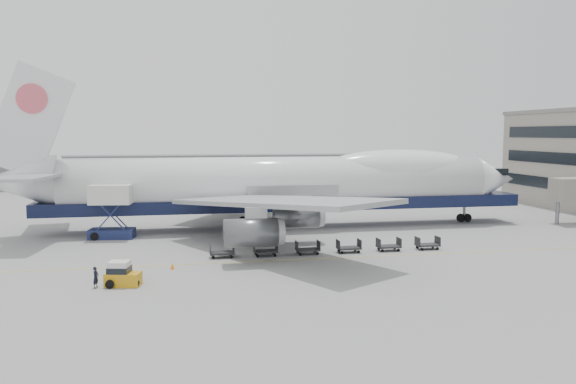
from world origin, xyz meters
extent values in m
plane|color=gray|center=(0.00, 0.00, 0.00)|extent=(260.00, 260.00, 0.00)
cube|color=gold|center=(0.00, -6.00, 0.01)|extent=(60.00, 0.15, 0.01)
cylinder|color=slate|center=(36.00, 8.00, 1.50)|extent=(0.50, 0.50, 3.00)
cube|color=slate|center=(-10.00, 70.00, 3.50)|extent=(110.00, 8.00, 7.00)
cylinder|color=white|center=(0.00, 12.00, 5.70)|extent=(52.00, 6.40, 6.40)
cube|color=#0E1433|center=(1.00, 12.00, 3.14)|extent=(60.00, 5.76, 1.50)
cone|color=white|center=(29.00, 12.00, 5.70)|extent=(6.00, 6.40, 6.40)
cone|color=white|center=(-30.50, 12.00, 6.30)|extent=(9.00, 6.40, 6.40)
ellipsoid|color=white|center=(15.60, 12.00, 7.46)|extent=(20.67, 5.78, 4.56)
cube|color=white|center=(-29.00, 12.00, 13.20)|extent=(10.52, 0.50, 13.56)
cylinder|color=#E05769|center=(-28.50, 12.00, 15.70)|extent=(3.40, 0.30, 3.40)
cube|color=#9EA0A3|center=(-3.00, -2.28, 5.10)|extent=(20.35, 26.74, 2.26)
cube|color=#9EA0A3|center=(-3.00, 26.28, 5.10)|extent=(20.35, 26.74, 2.26)
cylinder|color=#595B60|center=(-6.00, 31.00, 2.90)|extent=(4.80, 2.60, 2.60)
cylinder|color=#595B60|center=(0.00, 22.00, 2.90)|extent=(4.80, 2.60, 2.60)
cylinder|color=#595B60|center=(0.00, 2.00, 2.90)|extent=(4.80, 2.60, 2.60)
cylinder|color=#595B60|center=(-6.00, -7.00, 2.90)|extent=(4.80, 2.60, 2.60)
cylinder|color=slate|center=(25.00, 12.00, 1.25)|extent=(0.36, 0.36, 2.50)
cylinder|color=black|center=(25.00, 12.00, 0.55)|extent=(1.10, 0.45, 1.10)
cylinder|color=slate|center=(-3.00, 9.00, 1.25)|extent=(0.36, 0.36, 2.50)
cylinder|color=black|center=(-3.00, 9.00, 0.55)|extent=(1.10, 0.45, 1.10)
cylinder|color=slate|center=(-3.00, 15.00, 1.25)|extent=(0.36, 0.36, 2.50)
cylinder|color=black|center=(-3.00, 15.00, 0.55)|extent=(1.10, 0.45, 1.10)
cube|color=#1A234E|center=(-19.88, 8.50, 0.54)|extent=(5.18, 2.94, 1.08)
cube|color=silver|center=(-19.88, 8.50, 5.00)|extent=(4.81, 3.09, 2.17)
cube|color=#1A234E|center=(-19.88, 7.42, 2.80)|extent=(3.51, 0.54, 3.89)
cube|color=#1A234E|center=(-19.88, 9.58, 2.80)|extent=(3.51, 0.54, 3.89)
cube|color=slate|center=(-19.88, 10.08, 5.00)|extent=(2.49, 1.46, 0.15)
cylinder|color=black|center=(-21.66, 7.51, 0.44)|extent=(0.89, 0.35, 0.89)
cylinder|color=black|center=(-21.66, 9.49, 0.44)|extent=(0.89, 0.35, 0.89)
cylinder|color=black|center=(-18.11, 7.51, 0.44)|extent=(0.89, 0.35, 0.89)
cylinder|color=black|center=(-18.11, 9.49, 0.44)|extent=(0.89, 0.35, 0.89)
cube|color=#CB9113|center=(-16.63, -12.29, 0.52)|extent=(2.89, 1.97, 1.04)
cube|color=silver|center=(-16.90, -12.23, 1.46)|extent=(1.77, 1.62, 0.94)
cube|color=black|center=(-16.90, -12.23, 1.27)|extent=(1.88, 1.74, 0.47)
cylinder|color=black|center=(-17.57, -12.91, 0.33)|extent=(0.66, 0.28, 0.66)
cylinder|color=black|center=(-17.57, -11.68, 0.33)|extent=(0.66, 0.28, 0.66)
cylinder|color=black|center=(-15.69, -12.91, 0.33)|extent=(0.66, 0.28, 0.66)
cylinder|color=black|center=(-15.69, -11.68, 0.33)|extent=(0.66, 0.28, 0.66)
imported|color=black|center=(-18.63, -12.49, 0.82)|extent=(0.60, 0.70, 1.64)
cone|color=orange|center=(-12.96, -7.54, 0.27)|extent=(0.35, 0.35, 0.54)
cube|color=orange|center=(-12.96, -7.54, 0.01)|extent=(0.37, 0.37, 0.03)
cube|color=#2D2D30|center=(-8.38, -3.77, 0.45)|extent=(2.30, 1.35, 0.18)
cube|color=#2D2D30|center=(-9.48, -3.77, 0.85)|extent=(0.08, 1.35, 0.90)
cube|color=#2D2D30|center=(-7.28, -3.77, 0.85)|extent=(0.08, 1.35, 0.90)
cylinder|color=black|center=(-9.23, -4.32, 0.15)|extent=(0.30, 0.12, 0.30)
cylinder|color=black|center=(-9.23, -3.22, 0.15)|extent=(0.30, 0.12, 0.30)
cylinder|color=black|center=(-7.53, -4.32, 0.15)|extent=(0.30, 0.12, 0.30)
cylinder|color=black|center=(-7.53, -3.22, 0.15)|extent=(0.30, 0.12, 0.30)
cube|color=#2D2D30|center=(-4.19, -3.77, 0.45)|extent=(2.30, 1.35, 0.18)
cube|color=#2D2D30|center=(-5.29, -3.77, 0.85)|extent=(0.08, 1.35, 0.90)
cube|color=#2D2D30|center=(-3.09, -3.77, 0.85)|extent=(0.08, 1.35, 0.90)
cylinder|color=black|center=(-5.04, -4.32, 0.15)|extent=(0.30, 0.12, 0.30)
cylinder|color=black|center=(-5.04, -3.22, 0.15)|extent=(0.30, 0.12, 0.30)
cylinder|color=black|center=(-3.34, -4.32, 0.15)|extent=(0.30, 0.12, 0.30)
cylinder|color=black|center=(-3.34, -3.22, 0.15)|extent=(0.30, 0.12, 0.30)
cube|color=#2D2D30|center=(0.00, -3.77, 0.45)|extent=(2.30, 1.35, 0.18)
cube|color=#2D2D30|center=(-1.10, -3.77, 0.85)|extent=(0.08, 1.35, 0.90)
cube|color=#2D2D30|center=(1.10, -3.77, 0.85)|extent=(0.08, 1.35, 0.90)
cylinder|color=black|center=(-0.85, -4.32, 0.15)|extent=(0.30, 0.12, 0.30)
cylinder|color=black|center=(-0.85, -3.22, 0.15)|extent=(0.30, 0.12, 0.30)
cylinder|color=black|center=(0.85, -4.32, 0.15)|extent=(0.30, 0.12, 0.30)
cylinder|color=black|center=(0.85, -3.22, 0.15)|extent=(0.30, 0.12, 0.30)
cube|color=#2D2D30|center=(4.18, -3.77, 0.45)|extent=(2.30, 1.35, 0.18)
cube|color=#2D2D30|center=(3.08, -3.77, 0.85)|extent=(0.08, 1.35, 0.90)
cube|color=#2D2D30|center=(5.28, -3.77, 0.85)|extent=(0.08, 1.35, 0.90)
cylinder|color=black|center=(3.33, -4.32, 0.15)|extent=(0.30, 0.12, 0.30)
cylinder|color=black|center=(3.33, -3.22, 0.15)|extent=(0.30, 0.12, 0.30)
cylinder|color=black|center=(5.03, -4.32, 0.15)|extent=(0.30, 0.12, 0.30)
cylinder|color=black|center=(5.03, -3.22, 0.15)|extent=(0.30, 0.12, 0.30)
cube|color=#2D2D30|center=(8.37, -3.77, 0.45)|extent=(2.30, 1.35, 0.18)
cube|color=#2D2D30|center=(7.27, -3.77, 0.85)|extent=(0.08, 1.35, 0.90)
cube|color=#2D2D30|center=(9.47, -3.77, 0.85)|extent=(0.08, 1.35, 0.90)
cylinder|color=black|center=(7.52, -4.32, 0.15)|extent=(0.30, 0.12, 0.30)
cylinder|color=black|center=(7.52, -3.22, 0.15)|extent=(0.30, 0.12, 0.30)
cylinder|color=black|center=(9.22, -4.32, 0.15)|extent=(0.30, 0.12, 0.30)
cylinder|color=black|center=(9.22, -3.22, 0.15)|extent=(0.30, 0.12, 0.30)
cube|color=#2D2D30|center=(12.55, -3.77, 0.45)|extent=(2.30, 1.35, 0.18)
cube|color=#2D2D30|center=(11.45, -3.77, 0.85)|extent=(0.08, 1.35, 0.90)
cube|color=#2D2D30|center=(13.65, -3.77, 0.85)|extent=(0.08, 1.35, 0.90)
cylinder|color=black|center=(11.70, -4.32, 0.15)|extent=(0.30, 0.12, 0.30)
cylinder|color=black|center=(11.70, -3.22, 0.15)|extent=(0.30, 0.12, 0.30)
cylinder|color=black|center=(13.40, -4.32, 0.15)|extent=(0.30, 0.12, 0.30)
cylinder|color=black|center=(13.40, -3.22, 0.15)|extent=(0.30, 0.12, 0.30)
camera|label=1|loc=(-11.94, -56.57, 11.82)|focal=35.00mm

